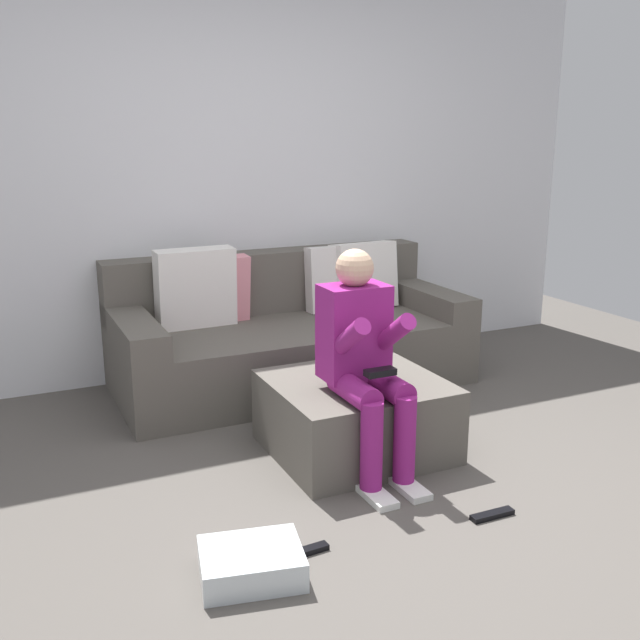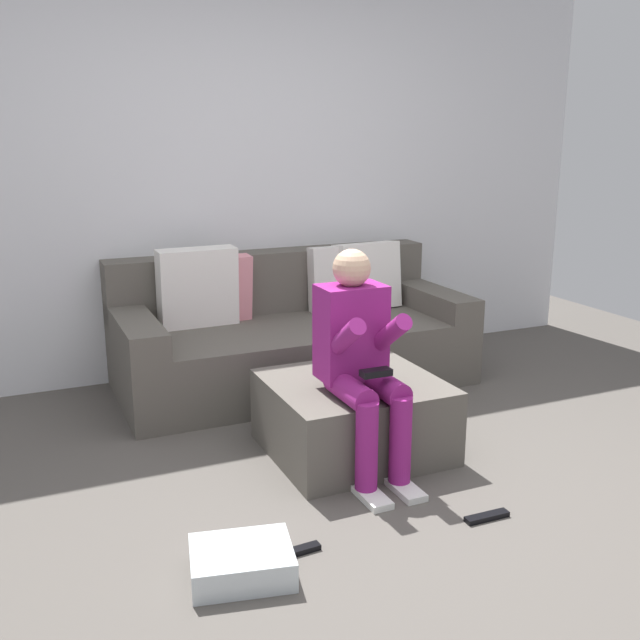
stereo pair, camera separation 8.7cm
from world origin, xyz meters
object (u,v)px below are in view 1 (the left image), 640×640
at_px(storage_bin, 251,563).
at_px(ottoman, 355,416).
at_px(couch_sectional, 287,333).
at_px(remote_near_ottoman, 492,515).
at_px(person_seated, 363,354).
at_px(remote_by_storage_bin, 308,551).

bearing_deg(storage_bin, ottoman, 43.32).
bearing_deg(ottoman, couch_sectional, 84.72).
height_order(storage_bin, remote_near_ottoman, storage_bin).
height_order(person_seated, remote_near_ottoman, person_seated).
bearing_deg(person_seated, remote_near_ottoman, -66.33).
xyz_separation_m(person_seated, storage_bin, (-0.78, -0.60, -0.52)).
xyz_separation_m(couch_sectional, remote_near_ottoman, (0.11, -1.96, -0.30)).
relative_size(ottoman, person_seated, 0.79).
height_order(ottoman, person_seated, person_seated).
height_order(couch_sectional, person_seated, person_seated).
height_order(person_seated, storage_bin, person_seated).
bearing_deg(couch_sectional, ottoman, -95.28).
xyz_separation_m(couch_sectional, storage_bin, (-0.94, -1.92, -0.26)).
distance_m(storage_bin, remote_by_storage_bin, 0.25).
bearing_deg(remote_by_storage_bin, ottoman, 47.72).
bearing_deg(person_seated, remote_by_storage_bin, -134.00).
relative_size(person_seated, remote_near_ottoman, 5.24).
bearing_deg(couch_sectional, remote_by_storage_bin, -110.50).
height_order(remote_near_ottoman, remote_by_storage_bin, same).
xyz_separation_m(person_seated, remote_near_ottoman, (0.28, -0.63, -0.56)).
height_order(couch_sectional, remote_by_storage_bin, couch_sectional).
height_order(ottoman, remote_near_ottoman, ottoman).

